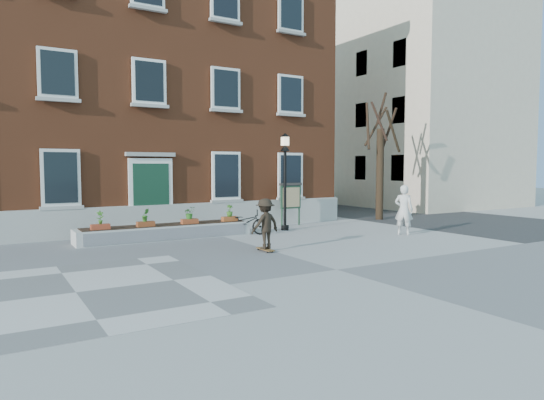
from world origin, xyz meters
TOP-DOWN VIEW (x-y plane):
  - ground at (0.00, 0.00)m, footprint 100.00×100.00m
  - checker_patch at (-6.00, 1.00)m, footprint 6.00×6.00m
  - bicycle at (0.91, 6.71)m, footprint 1.89×1.41m
  - parked_car at (10.89, 15.90)m, footprint 2.98×4.53m
  - bystander at (6.08, 3.61)m, footprint 0.76×0.83m
  - brick_building at (-2.00, 13.98)m, footprint 18.40×10.85m
  - planter_assembly at (-1.99, 7.18)m, footprint 6.20×1.12m
  - bare_tree at (9.01, 8.01)m, footprint 1.83×1.83m
  - side_street at (17.99, 19.78)m, footprint 15.20×36.00m
  - lamp_post at (2.93, 7.04)m, footprint 0.40×0.40m
  - notice_board at (3.94, 8.16)m, footprint 1.10×0.16m
  - skateboarder at (-0.21, 3.23)m, footprint 1.08×0.78m

SIDE VIEW (x-z plane):
  - ground at x=0.00m, z-range 0.00..0.00m
  - checker_patch at x=-6.00m, z-range 0.00..0.01m
  - planter_assembly at x=-1.99m, z-range -0.27..0.88m
  - bicycle at x=0.91m, z-range 0.00..0.95m
  - parked_car at x=10.89m, z-range 0.00..1.41m
  - skateboarder at x=-0.21m, z-range 0.03..1.65m
  - bystander at x=6.08m, z-range 0.00..1.90m
  - notice_board at x=3.94m, z-range 0.33..2.20m
  - lamp_post at x=2.93m, z-range 0.57..4.50m
  - bare_tree at x=9.01m, z-range -0.29..5.87m
  - brick_building at x=-2.00m, z-range 0.00..12.60m
  - side_street at x=17.99m, z-range -0.23..14.27m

